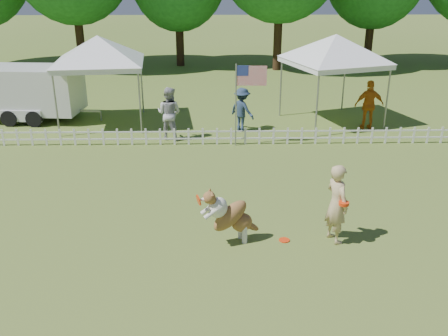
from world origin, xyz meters
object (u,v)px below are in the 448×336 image
Objects in this scene: dog at (231,216)px; canopy_tent_right at (333,80)px; cargo_trailer at (30,93)px; spectator_c at (369,105)px; spectator_a at (169,113)px; canopy_tent_left at (101,82)px; handler at (337,204)px; frisbee_on_turf at (284,240)px; flag_pole at (236,106)px; spectator_b at (242,109)px.

dog is 10.52m from canopy_tent_right.
spectator_c is at bearing -1.81° from cargo_trailer.
cargo_trailer reaches higher than spectator_a.
canopy_tent_left is 3.20m from cargo_trailer.
canopy_tent_right is 12.20m from cargo_trailer.
spectator_c is at bearing -11.32° from canopy_tent_left.
canopy_tent_left is 1.00× the size of canopy_tent_right.
handler is 7.56× the size of frisbee_on_turf.
spectator_c is (4.34, 8.53, 0.93)m from frisbee_on_turf.
canopy_tent_left is at bearing -7.05° from cargo_trailer.
flag_pole is 2.53m from spectator_a.
handler is 6.96m from flag_pole.
spectator_a is at bearing -41.97° from canopy_tent_left.
frisbee_on_turf is 0.15× the size of spectator_b.
spectator_b is (0.31, 1.75, -0.61)m from flag_pole.
flag_pole reaches higher than spectator_b.
dog is at bearing 126.63° from spectator_a.
canopy_tent_left reaches higher than spectator_c.
dog is at bearing -177.33° from frisbee_on_turf.
spectator_b is (5.47, -1.04, -0.87)m from canopy_tent_left.
canopy_tent_right is 2.06× the size of spectator_b.
canopy_tent_right is 4.86m from flag_pole.
canopy_tent_left is at bearing -5.23° from spectator_c.
handler is 0.55× the size of canopy_tent_right.
cargo_trailer reaches higher than spectator_b.
cargo_trailer is (-9.09, 10.08, 1.09)m from frisbee_on_turf.
cargo_trailer is (-12.17, 0.59, -0.60)m from canopy_tent_right.
spectator_a is 2.85m from spectator_b.
spectator_a is (2.79, -2.00, -0.74)m from canopy_tent_left.
canopy_tent_left reaches higher than dog.
canopy_tent_right is at bearing 71.99° from frisbee_on_turf.
cargo_trailer is 3.03× the size of spectator_b.
cargo_trailer is at bearing 107.96° from dog.
canopy_tent_left is 10.41m from spectator_c.
handler is 8.56m from spectator_b.
spectator_a reaches higher than frisbee_on_turf.
spectator_c is (5.19, 1.87, -0.49)m from flag_pole.
flag_pole reaches higher than spectator_a.
dog is 0.40× the size of canopy_tent_right.
canopy_tent_right reaches higher than spectator_a.
cargo_trailer reaches higher than dog.
canopy_tent_right is at bearing -118.76° from spectator_b.
spectator_a is at bearing 162.68° from flag_pole.
spectator_c reaches higher than frisbee_on_turf.
dog is at bearing 68.85° from handler.
canopy_tent_right is at bearing 2.00° from cargo_trailer.
handler is 0.55× the size of canopy_tent_left.
cargo_trailer is (-3.07, 0.64, -0.59)m from canopy_tent_left.
canopy_tent_left reaches higher than frisbee_on_turf.
flag_pole is at bearing -162.77° from canopy_tent_right.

